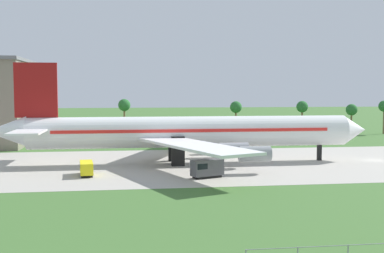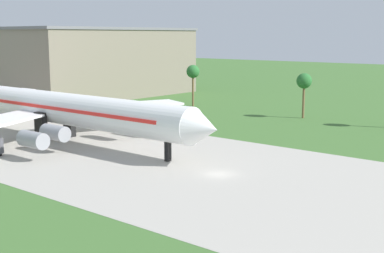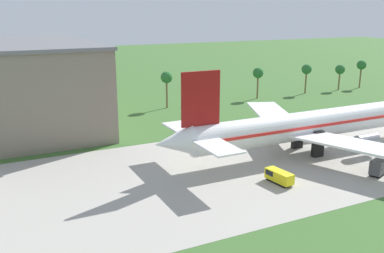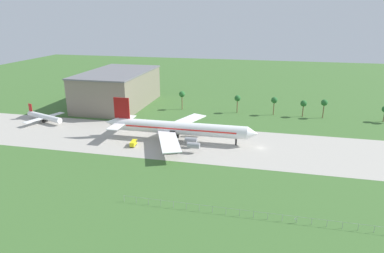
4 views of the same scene
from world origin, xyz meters
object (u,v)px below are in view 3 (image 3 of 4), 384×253
at_px(terminal_building, 18,83).
at_px(jet_airliner, 315,124).
at_px(fuel_truck, 278,176).
at_px(baggage_tug, 379,166).

bearing_deg(terminal_building, jet_airliner, -44.87).
bearing_deg(terminal_building, fuel_truck, -60.72).
distance_m(baggage_tug, fuel_truck, 19.68).
bearing_deg(fuel_truck, terminal_building, 119.28).
relative_size(jet_airliner, fuel_truck, 12.94).
bearing_deg(fuel_truck, baggage_tug, -14.58).
bearing_deg(jet_airliner, terminal_building, 135.13).
height_order(baggage_tug, fuel_truck, baggage_tug).
bearing_deg(jet_airliner, baggage_tug, -84.88).
xyz_separation_m(jet_airliner, baggage_tug, (1.43, -15.98, -4.37)).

